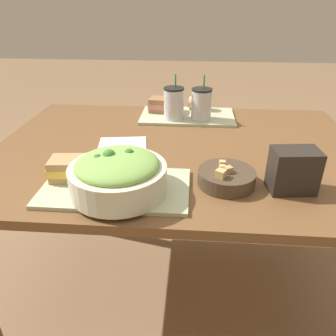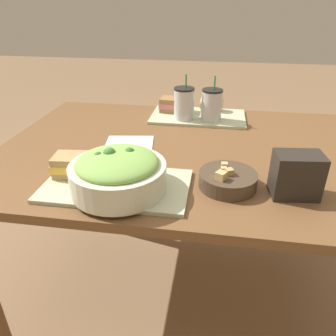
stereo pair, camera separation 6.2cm
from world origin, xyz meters
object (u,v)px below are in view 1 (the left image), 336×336
Objects in this scene: soup_bowl at (226,177)px; sandwich_far at (164,105)px; chip_bag at (293,170)px; sandwich_near at (75,168)px; drink_cup_red at (201,105)px; baguette_far at (200,103)px; baguette_near at (114,163)px; drink_cup_dark at (174,104)px; napkin_folded at (123,144)px; salad_bowl at (118,174)px.

soup_bowl is 0.68m from sandwich_far.
sandwich_near is at bearing 174.12° from chip_bag.
drink_cup_red is at bearing -22.78° from sandwich_far.
baguette_far is (-0.07, 0.68, 0.02)m from soup_bowl.
sandwich_near and sandwich_far have the same top height.
baguette_near is 1.06× the size of sandwich_far.
baguette_near is at bearing 169.25° from baguette_far.
chip_bag reaches higher than baguette_near.
drink_cup_dark is at bearing 151.39° from baguette_far.
sandwich_far is 1.05× the size of chip_bag.
drink_cup_red is (-0.07, 0.54, 0.05)m from soup_bowl.
sandwich_near is 0.30m from napkin_folded.
baguette_near is 0.77× the size of drink_cup_red.
drink_cup_dark is (0.05, -0.09, 0.03)m from sandwich_far.
drink_cup_red is 1.44× the size of chip_bag.
chip_bag is (0.25, -0.56, -0.01)m from drink_cup_red.
drink_cup_red reaches higher than sandwich_far.
drink_cup_dark is at bearing 59.39° from sandwich_near.
sandwich_far is (0.06, 0.71, -0.02)m from salad_bowl.
chip_bag is (0.52, -0.05, 0.02)m from baguette_near.
drink_cup_dark is (0.15, 0.51, 0.04)m from baguette_near.
sandwich_far is at bearing 151.82° from drink_cup_red.
baguette_far is 0.51m from napkin_folded.
sandwich_far is at bearing 85.09° from salad_bowl.
napkin_folded is (-0.06, 0.35, -0.07)m from salad_bowl.
drink_cup_dark reaches higher than baguette_far.
napkin_folded is (-0.02, 0.24, -0.04)m from baguette_near.
salad_bowl is at bearing -165.30° from soup_bowl.
baguette_near is at bearing -84.09° from napkin_folded.
baguette_near is 0.58m from drink_cup_red.
baguette_far is at bearing 49.47° from drink_cup_dark.
baguette_near is at bearing -118.13° from drink_cup_red.
napkin_folded is at bearing 22.91° from baguette_near.
baguette_far is 0.19m from drink_cup_dark.
chip_bag is at bearing -65.48° from drink_cup_red.
drink_cup_red is 0.41m from napkin_folded.
napkin_folded is (-0.12, -0.36, -0.04)m from sandwich_far.
salad_bowl is at bearing -144.36° from baguette_near.
soup_bowl is at bearing -82.57° from drink_cup_red.
salad_bowl reaches higher than soup_bowl.
drink_cup_red is at bearing 69.31° from salad_bowl.
salad_bowl is 1.39× the size of napkin_folded.
baguette_near is 0.70m from baguette_far.
drink_cup_red is at bearing -167.60° from baguette_far.
salad_bowl is 1.89× the size of sandwich_far.
baguette_near is 1.11× the size of chip_bag.
baguette_near and baguette_far have the same top height.
drink_cup_red is (0.12, 0.00, -0.00)m from drink_cup_dark.
baguette_far is at bearing 54.24° from napkin_folded.
chip_bag is (0.25, -0.69, 0.02)m from baguette_far.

